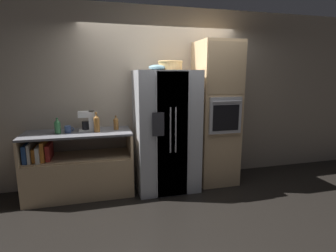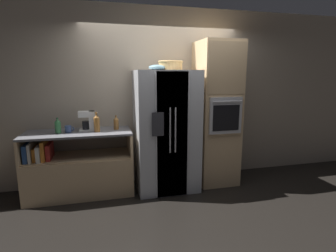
# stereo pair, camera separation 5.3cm
# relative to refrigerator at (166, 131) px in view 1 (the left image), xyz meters

# --- Properties ---
(ground_plane) EXTENTS (20.00, 20.00, 0.00)m
(ground_plane) POSITION_rel_refrigerator_xyz_m (0.02, -0.05, -0.91)
(ground_plane) COLOR black
(wall_back) EXTENTS (12.00, 0.06, 2.80)m
(wall_back) POSITION_rel_refrigerator_xyz_m (0.02, 0.42, 0.49)
(wall_back) COLOR tan
(wall_back) RESTS_ON ground_plane
(counter_left) EXTENTS (1.50, 0.64, 0.94)m
(counter_left) POSITION_rel_refrigerator_xyz_m (-1.31, 0.07, -0.56)
(counter_left) COLOR tan
(counter_left) RESTS_ON ground_plane
(refrigerator) EXTENTS (0.92, 0.80, 1.81)m
(refrigerator) POSITION_rel_refrigerator_xyz_m (0.00, 0.00, 0.00)
(refrigerator) COLOR silver
(refrigerator) RESTS_ON ground_plane
(wall_oven) EXTENTS (0.62, 0.73, 2.26)m
(wall_oven) POSITION_rel_refrigerator_xyz_m (0.84, 0.05, 0.23)
(wall_oven) COLOR tan
(wall_oven) RESTS_ON ground_plane
(wicker_basket) EXTENTS (0.37, 0.37, 0.14)m
(wicker_basket) POSITION_rel_refrigerator_xyz_m (0.09, 0.09, 0.98)
(wicker_basket) COLOR tan
(wicker_basket) RESTS_ON refrigerator
(fruit_bowl) EXTENTS (0.24, 0.24, 0.08)m
(fruit_bowl) POSITION_rel_refrigerator_xyz_m (-0.14, -0.02, 0.95)
(fruit_bowl) COLOR #668C99
(fruit_bowl) RESTS_ON refrigerator
(bottle_tall) EXTENTS (0.08, 0.08, 0.22)m
(bottle_tall) POSITION_rel_refrigerator_xyz_m (-1.55, 0.05, 0.14)
(bottle_tall) COLOR #33723F
(bottle_tall) RESTS_ON counter_left
(bottle_short) EXTENTS (0.07, 0.07, 0.21)m
(bottle_short) POSITION_rel_refrigerator_xyz_m (-0.74, 0.12, 0.13)
(bottle_short) COLOR brown
(bottle_short) RESTS_ON counter_left
(bottle_wide) EXTENTS (0.08, 0.08, 0.28)m
(bottle_wide) POSITION_rel_refrigerator_xyz_m (-1.02, 0.01, 0.16)
(bottle_wide) COLOR brown
(bottle_wide) RESTS_ON counter_left
(mug) EXTENTS (0.13, 0.09, 0.10)m
(mug) POSITION_rel_refrigerator_xyz_m (-1.41, 0.06, 0.09)
(mug) COLOR #384C7A
(mug) RESTS_ON counter_left
(coffee_maker) EXTENTS (0.22, 0.16, 0.29)m
(coffee_maker) POSITION_rel_refrigerator_xyz_m (-1.14, 0.12, 0.20)
(coffee_maker) COLOR white
(coffee_maker) RESTS_ON counter_left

